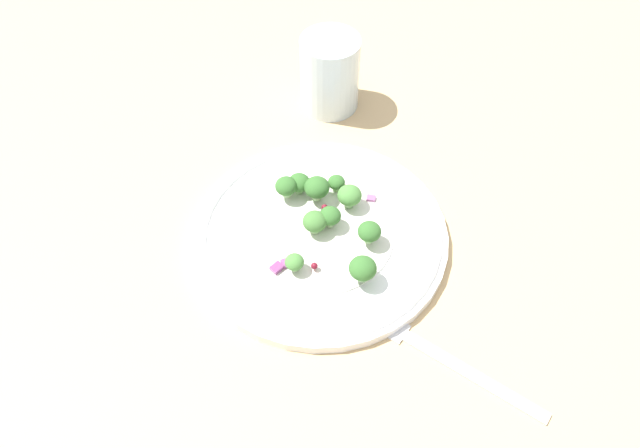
{
  "coord_description": "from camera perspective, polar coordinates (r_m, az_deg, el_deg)",
  "views": [
    {
      "loc": [
        43.01,
        -8.99,
        55.93
      ],
      "look_at": [
        1.5,
        -2.76,
        2.7
      ],
      "focal_mm": 35.43,
      "sensor_mm": 36.0,
      "label": 1
    }
  ],
  "objects": [
    {
      "name": "water_glass",
      "position": [
        0.82,
        0.89,
        13.44
      ],
      "size": [
        7.54,
        7.54,
        9.88
      ],
      "primitive_type": "cylinder",
      "color": "silver",
      "rests_on": "ground_plane"
    },
    {
      "name": "cranberry_1",
      "position": [
        0.7,
        0.41,
        1.51
      ],
      "size": [
        0.72,
        0.72,
        0.72
      ],
      "primitive_type": "sphere",
      "color": "maroon",
      "rests_on": "plate"
    },
    {
      "name": "onion_bit_3",
      "position": [
        0.66,
        -3.91,
        -3.97
      ],
      "size": [
        1.53,
        1.59,
        0.52
      ],
      "primitive_type": "cube",
      "rotation": [
        0.0,
        0.0,
        0.64
      ],
      "color": "#843D75",
      "rests_on": "plate"
    },
    {
      "name": "onion_bit_2",
      "position": [
        0.72,
        4.64,
        2.33
      ],
      "size": [
        1.12,
        1.22,
        0.37
      ],
      "primitive_type": "cube",
      "rotation": [
        0.0,
        0.0,
        2.79
      ],
      "color": "#A35B93",
      "rests_on": "plate"
    },
    {
      "name": "cranberry_0",
      "position": [
        0.73,
        2.22,
        3.32
      ],
      "size": [
        0.74,
        0.74,
        0.74
      ],
      "primitive_type": "sphere",
      "color": "maroon",
      "rests_on": "plate"
    },
    {
      "name": "fork",
      "position": [
        0.63,
        11.28,
        -11.84
      ],
      "size": [
        14.08,
        14.76,
        0.5
      ],
      "color": "silver",
      "rests_on": "ground_plane"
    },
    {
      "name": "plate",
      "position": [
        0.69,
        0.0,
        -0.94
      ],
      "size": [
        28.0,
        28.0,
        1.7
      ],
      "color": "white",
      "rests_on": "ground_plane"
    },
    {
      "name": "dressing_pool",
      "position": [
        0.69,
        0.0,
        -0.72
      ],
      "size": [
        16.24,
        16.24,
        0.2
      ],
      "primitive_type": "cylinder",
      "color": "white",
      "rests_on": "plate"
    },
    {
      "name": "broccoli_floret_7",
      "position": [
        0.7,
        2.68,
        2.57
      ],
      "size": [
        2.72,
        2.72,
        2.75
      ],
      "color": "#8EB77A",
      "rests_on": "plate"
    },
    {
      "name": "broccoli_floret_4",
      "position": [
        0.72,
        1.22,
        3.73
      ],
      "size": [
        1.97,
        1.97,
        2.0
      ],
      "color": "#ADD18E",
      "rests_on": "plate"
    },
    {
      "name": "onion_bit_1",
      "position": [
        0.7,
        -0.62,
        0.68
      ],
      "size": [
        1.69,
        1.62,
        0.44
      ],
      "primitive_type": "cube",
      "rotation": [
        0.0,
        0.0,
        2.71
      ],
      "color": "#843D75",
      "rests_on": "plate"
    },
    {
      "name": "broccoli_floret_0",
      "position": [
        0.65,
        -2.32,
        -3.48
      ],
      "size": [
        1.99,
        1.99,
        2.02
      ],
      "color": "#9EC684",
      "rests_on": "plate"
    },
    {
      "name": "broccoli_floret_8",
      "position": [
        0.68,
        0.92,
        0.71
      ],
      "size": [
        2.38,
        2.38,
        2.41
      ],
      "color": "#ADD18E",
      "rests_on": "plate"
    },
    {
      "name": "broccoli_floret_6",
      "position": [
        0.71,
        -3.08,
        3.41
      ],
      "size": [
        2.49,
        2.49,
        2.52
      ],
      "color": "#8EB77A",
      "rests_on": "plate"
    },
    {
      "name": "broccoli_floret_3",
      "position": [
        0.64,
        3.88,
        -4.05
      ],
      "size": [
        2.84,
        2.84,
        2.88
      ],
      "color": "#8EB77A",
      "rests_on": "plate"
    },
    {
      "name": "ground_plane",
      "position": [
        0.72,
        1.99,
        -0.64
      ],
      "size": [
        180.0,
        180.0,
        2.0
      ],
      "primitive_type": "cube",
      "color": "tan"
    },
    {
      "name": "broccoli_floret_9",
      "position": [
        0.71,
        -1.9,
        3.72
      ],
      "size": [
        2.51,
        2.51,
        2.54
      ],
      "color": "#9EC684",
      "rests_on": "plate"
    },
    {
      "name": "cranberry_2",
      "position": [
        0.65,
        -0.51,
        -3.81
      ],
      "size": [
        0.72,
        0.72,
        0.72
      ],
      "primitive_type": "sphere",
      "color": "maroon",
      "rests_on": "plate"
    },
    {
      "name": "broccoli_floret_1",
      "position": [
        0.7,
        -0.28,
        3.29
      ],
      "size": [
        2.85,
        2.85,
        2.88
      ],
      "color": "#9EC684",
      "rests_on": "plate"
    },
    {
      "name": "broccoli_floret_2",
      "position": [
        0.68,
        -0.47,
        0.19
      ],
      "size": [
        2.64,
        2.64,
        2.67
      ],
      "color": "#ADD18E",
      "rests_on": "plate"
    },
    {
      "name": "broccoli_floret_5",
      "position": [
        0.67,
        4.48,
        -0.72
      ],
      "size": [
        2.51,
        2.51,
        2.54
      ],
      "color": "#8EB77A",
      "rests_on": "plate"
    },
    {
      "name": "onion_bit_0",
      "position": [
        0.66,
        -2.92,
        -3.5
      ],
      "size": [
        1.43,
        1.55,
        0.34
      ],
      "primitive_type": "cube",
      "rotation": [
        0.0,
        0.0,
        0.28
      ],
      "color": "#934C84",
      "rests_on": "plate"
    }
  ]
}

